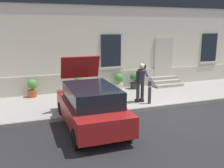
{
  "coord_description": "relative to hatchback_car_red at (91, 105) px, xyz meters",
  "views": [
    {
      "loc": [
        -5.59,
        -8.04,
        3.39
      ],
      "look_at": [
        -2.07,
        1.6,
        1.1
      ],
      "focal_mm": 40.53,
      "sensor_mm": 36.0,
      "label": 1
    }
  ],
  "objects": [
    {
      "name": "building_facade",
      "position": [
        3.44,
        5.32,
        2.93
      ],
      "size": [
        24.0,
        1.52,
        7.5
      ],
      "color": "beige",
      "rests_on": "ground"
    },
    {
      "name": "sidewalk",
      "position": [
        3.44,
        2.83,
        -0.72
      ],
      "size": [
        24.0,
        3.6,
        0.15
      ],
      "primitive_type": "cube",
      "color": "#99968E",
      "rests_on": "ground"
    },
    {
      "name": "ground_plane",
      "position": [
        3.44,
        0.03,
        -0.8
      ],
      "size": [
        80.0,
        80.0,
        0.0
      ],
      "primitive_type": "plane",
      "color": "#232326"
    },
    {
      "name": "curb_edge",
      "position": [
        3.44,
        0.97,
        -0.72
      ],
      "size": [
        24.0,
        0.12,
        0.15
      ],
      "primitive_type": "cube",
      "color": "gray",
      "rests_on": "ground"
    },
    {
      "name": "hatchback_car_red",
      "position": [
        0.0,
        0.0,
        0.0
      ],
      "size": [
        1.81,
        4.08,
        2.34
      ],
      "color": "maroon",
      "rests_on": "ground"
    },
    {
      "name": "planter_terracotta",
      "position": [
        -1.7,
        4.27,
        -0.19
      ],
      "size": [
        0.44,
        0.44,
        0.86
      ],
      "color": "#B25B38",
      "rests_on": "sidewalk"
    },
    {
      "name": "planter_charcoal",
      "position": [
        3.58,
        4.14,
        -0.19
      ],
      "size": [
        0.44,
        0.44,
        0.86
      ],
      "color": "#2D2D30",
      "rests_on": "sidewalk"
    },
    {
      "name": "person_on_phone",
      "position": [
        2.74,
        1.72,
        0.35
      ],
      "size": [
        0.51,
        0.49,
        1.75
      ],
      "rotation": [
        0.0,
        0.0,
        0.24
      ],
      "color": "#2D2D33",
      "rests_on": "sidewalk"
    },
    {
      "name": "planter_cream",
      "position": [
        2.71,
        4.25,
        -0.19
      ],
      "size": [
        0.44,
        0.44,
        0.86
      ],
      "color": "beige",
      "rests_on": "sidewalk"
    },
    {
      "name": "bollard_near_person",
      "position": [
        3.02,
        1.38,
        -0.09
      ],
      "size": [
        0.15,
        0.15,
        1.04
      ],
      "color": "#333338",
      "rests_on": "sidewalk"
    },
    {
      "name": "entrance_stoop",
      "position": [
        5.6,
        4.26,
        -0.46
      ],
      "size": [
        1.69,
        0.96,
        0.48
      ],
      "color": "#9E998E",
      "rests_on": "sidewalk"
    },
    {
      "name": "planter_olive",
      "position": [
        0.51,
        4.1,
        -0.19
      ],
      "size": [
        0.44,
        0.44,
        0.86
      ],
      "color": "#606B38",
      "rests_on": "sidewalk"
    }
  ]
}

